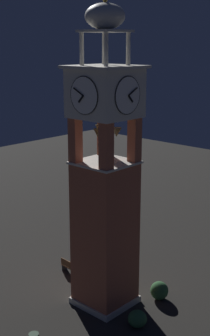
# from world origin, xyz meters

# --- Properties ---
(ground) EXTENTS (80.00, 80.00, 0.00)m
(ground) POSITION_xyz_m (0.00, 0.00, 0.00)
(ground) COLOR #2A2925
(clock_tower) EXTENTS (3.39, 3.39, 16.85)m
(clock_tower) POSITION_xyz_m (0.00, -0.00, 7.00)
(clock_tower) COLOR #AD5B42
(clock_tower) RESTS_ON ground
(park_bench) EXTENTS (0.53, 1.62, 0.95)m
(park_bench) POSITION_xyz_m (-0.99, -3.99, 0.48)
(park_bench) COLOR brown
(park_bench) RESTS_ON ground
(shrub_near_entry) EXTENTS (1.07, 1.07, 1.08)m
(shrub_near_entry) POSITION_xyz_m (-2.45, 2.11, 0.54)
(shrub_near_entry) COLOR #336638
(shrub_near_entry) RESTS_ON ground
(shrub_left_of_tower) EXTENTS (1.02, 1.02, 0.92)m
(shrub_left_of_tower) POSITION_xyz_m (0.62, 2.92, 0.46)
(shrub_left_of_tower) COLOR #336638
(shrub_left_of_tower) RESTS_ON ground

